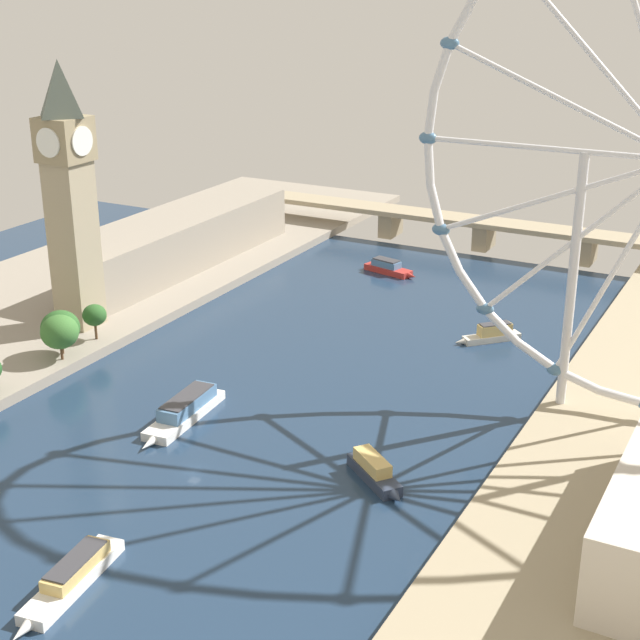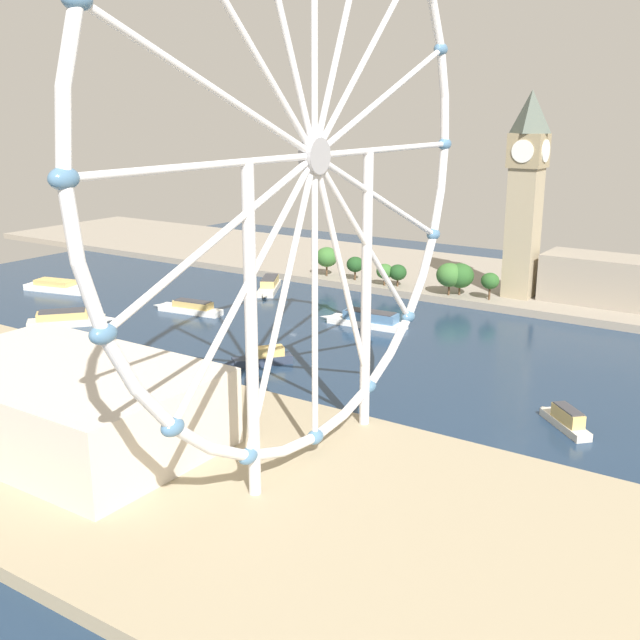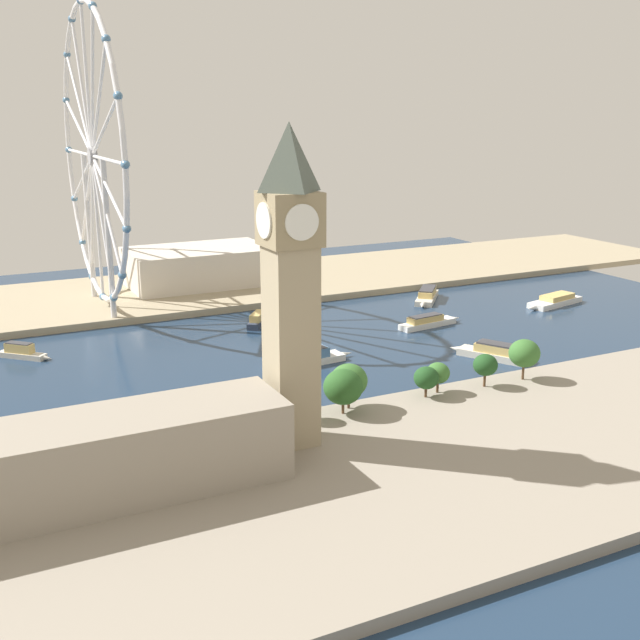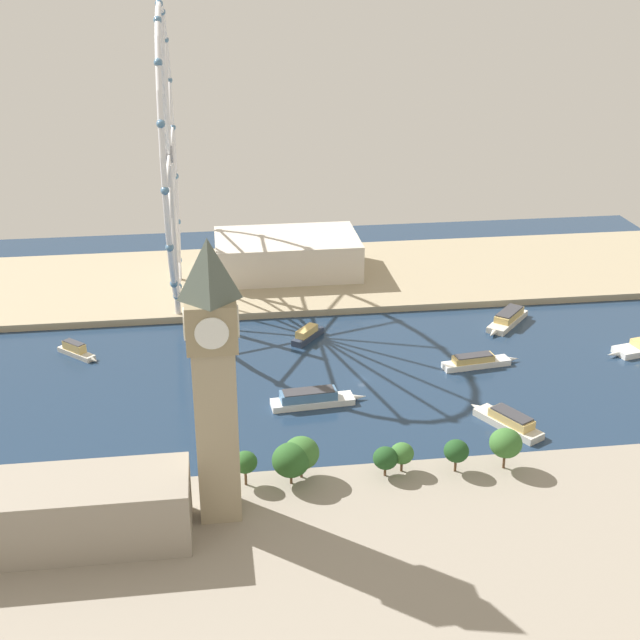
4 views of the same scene
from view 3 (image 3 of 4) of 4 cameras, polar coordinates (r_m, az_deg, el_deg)
name	(u,v)px [view 3 (image 3 of 4)]	position (r m, az deg, el deg)	size (l,w,h in m)	color
ground_plane	(335,344)	(291.91, 1.09, -1.79)	(383.45, 383.45, 0.00)	#1E334C
riverbank_left	(525,446)	(208.72, 14.96, -9.02)	(90.00, 520.00, 3.00)	gray
riverbank_right	(236,285)	(386.18, -6.26, 2.57)	(90.00, 520.00, 3.00)	tan
clock_tower	(291,283)	(187.69, -2.20, 2.73)	(13.93, 13.93, 80.12)	tan
parliament_block	(26,473)	(175.36, -20.92, -10.53)	(22.00, 113.57, 18.26)	gray
tree_row_embankment	(404,376)	(226.38, 6.24, -4.11)	(13.75, 86.44, 13.19)	#513823
ferris_wheel	(93,157)	(340.34, -16.50, 11.47)	(125.23, 3.20, 126.23)	silver
riverside_hall	(199,266)	(383.53, -8.95, 3.97)	(42.74, 68.29, 17.73)	beige
tour_boat_0	(428,322)	(318.04, 8.01, -0.13)	(9.36, 31.44, 5.05)	white
tour_boat_2	(305,358)	(267.66, -1.15, -2.83)	(9.66, 34.56, 5.84)	white
tour_boat_3	(555,301)	(366.16, 17.00, 1.37)	(15.14, 35.60, 4.81)	white
tour_boat_4	(427,295)	(362.03, 7.93, 1.81)	(27.19, 24.85, 5.74)	beige
tour_boat_5	(259,320)	(318.48, -4.57, 0.04)	(19.17, 16.05, 5.49)	#2D384C
tour_boat_6	(22,352)	(294.82, -21.20, -2.22)	(17.00, 17.53, 5.64)	beige
tour_boat_7	(494,352)	(280.82, 12.74, -2.35)	(28.54, 18.78, 6.02)	beige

